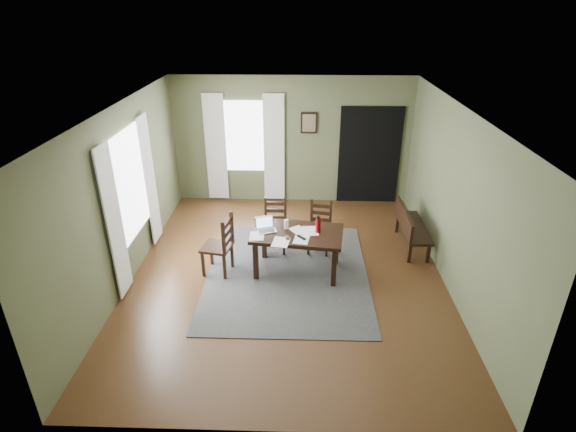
{
  "coord_description": "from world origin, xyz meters",
  "views": [
    {
      "loc": [
        0.2,
        -6.22,
        4.07
      ],
      "look_at": [
        0.0,
        0.3,
        0.9
      ],
      "focal_mm": 28.0,
      "sensor_mm": 36.0,
      "label": 1
    }
  ],
  "objects_px": {
    "chair_back_right": "(320,228)",
    "chair_back_left": "(275,226)",
    "water_bottle": "(318,225)",
    "dining_table": "(298,237)",
    "chair_end": "(220,245)",
    "laptop": "(265,227)",
    "bench": "(410,225)"
  },
  "relations": [
    {
      "from": "chair_end",
      "to": "water_bottle",
      "type": "relative_size",
      "value": 3.65
    },
    {
      "from": "chair_back_left",
      "to": "bench",
      "type": "bearing_deg",
      "value": 4.16
    },
    {
      "from": "chair_back_right",
      "to": "water_bottle",
      "type": "relative_size",
      "value": 3.22
    },
    {
      "from": "dining_table",
      "to": "chair_back_right",
      "type": "xyz_separation_m",
      "value": [
        0.38,
        0.71,
        -0.19
      ]
    },
    {
      "from": "water_bottle",
      "to": "dining_table",
      "type": "bearing_deg",
      "value": -177.68
    },
    {
      "from": "water_bottle",
      "to": "laptop",
      "type": "bearing_deg",
      "value": 176.45
    },
    {
      "from": "chair_end",
      "to": "chair_back_right",
      "type": "height_order",
      "value": "chair_end"
    },
    {
      "from": "chair_end",
      "to": "water_bottle",
      "type": "bearing_deg",
      "value": 104.36
    },
    {
      "from": "chair_back_left",
      "to": "chair_back_right",
      "type": "relative_size",
      "value": 1.03
    },
    {
      "from": "dining_table",
      "to": "laptop",
      "type": "bearing_deg",
      "value": 179.98
    },
    {
      "from": "dining_table",
      "to": "water_bottle",
      "type": "distance_m",
      "value": 0.39
    },
    {
      "from": "laptop",
      "to": "water_bottle",
      "type": "xyz_separation_m",
      "value": [
        0.84,
        -0.05,
        0.08
      ]
    },
    {
      "from": "chair_end",
      "to": "laptop",
      "type": "relative_size",
      "value": 2.78
    },
    {
      "from": "chair_back_left",
      "to": "water_bottle",
      "type": "height_order",
      "value": "water_bottle"
    },
    {
      "from": "chair_back_right",
      "to": "chair_back_left",
      "type": "bearing_deg",
      "value": -171.49
    },
    {
      "from": "chair_back_right",
      "to": "bench",
      "type": "distance_m",
      "value": 1.62
    },
    {
      "from": "bench",
      "to": "water_bottle",
      "type": "distance_m",
      "value": 1.93
    },
    {
      "from": "dining_table",
      "to": "chair_back_left",
      "type": "distance_m",
      "value": 0.85
    },
    {
      "from": "chair_end",
      "to": "chair_back_right",
      "type": "bearing_deg",
      "value": 126.81
    },
    {
      "from": "laptop",
      "to": "chair_back_right",
      "type": "bearing_deg",
      "value": 14.29
    },
    {
      "from": "dining_table",
      "to": "laptop",
      "type": "relative_size",
      "value": 4.13
    },
    {
      "from": "dining_table",
      "to": "bench",
      "type": "distance_m",
      "value": 2.19
    },
    {
      "from": "bench",
      "to": "dining_table",
      "type": "bearing_deg",
      "value": 113.97
    },
    {
      "from": "dining_table",
      "to": "water_bottle",
      "type": "bearing_deg",
      "value": 9.49
    },
    {
      "from": "chair_back_left",
      "to": "chair_back_right",
      "type": "height_order",
      "value": "chair_back_left"
    },
    {
      "from": "dining_table",
      "to": "water_bottle",
      "type": "relative_size",
      "value": 5.42
    },
    {
      "from": "bench",
      "to": "laptop",
      "type": "distance_m",
      "value": 2.67
    },
    {
      "from": "chair_end",
      "to": "water_bottle",
      "type": "height_order",
      "value": "chair_end"
    },
    {
      "from": "chair_back_right",
      "to": "chair_end",
      "type": "bearing_deg",
      "value": -144.51
    },
    {
      "from": "dining_table",
      "to": "chair_back_right",
      "type": "height_order",
      "value": "chair_back_right"
    },
    {
      "from": "chair_end",
      "to": "bench",
      "type": "relative_size",
      "value": 0.8
    },
    {
      "from": "chair_back_right",
      "to": "water_bottle",
      "type": "height_order",
      "value": "water_bottle"
    }
  ]
}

